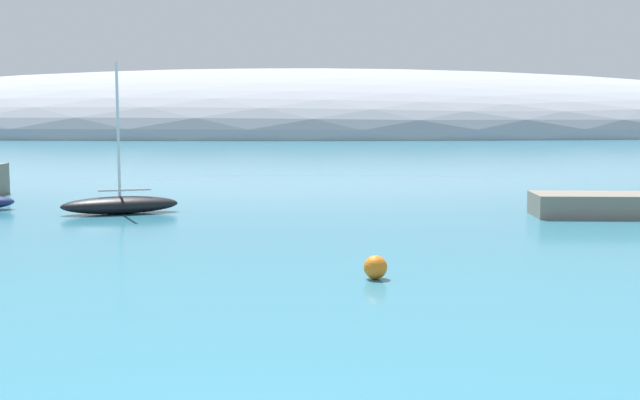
# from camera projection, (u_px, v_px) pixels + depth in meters

# --- Properties ---
(distant_ridge) EXTENTS (285.19, 88.85, 30.42)m
(distant_ridge) POSITION_uv_depth(u_px,v_px,m) (302.00, 134.00, 197.29)
(distant_ridge) COLOR #999EA8
(distant_ridge) RESTS_ON ground
(sailboat_black_end_of_line) EXTENTS (6.98, 4.01, 8.74)m
(sailboat_black_end_of_line) POSITION_uv_depth(u_px,v_px,m) (120.00, 204.00, 48.14)
(sailboat_black_end_of_line) COLOR black
(sailboat_black_end_of_line) RESTS_ON water
(mooring_buoy_orange) EXTENTS (0.85, 0.85, 0.85)m
(mooring_buoy_orange) POSITION_uv_depth(u_px,v_px,m) (375.00, 267.00, 29.79)
(mooring_buoy_orange) COLOR orange
(mooring_buoy_orange) RESTS_ON water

